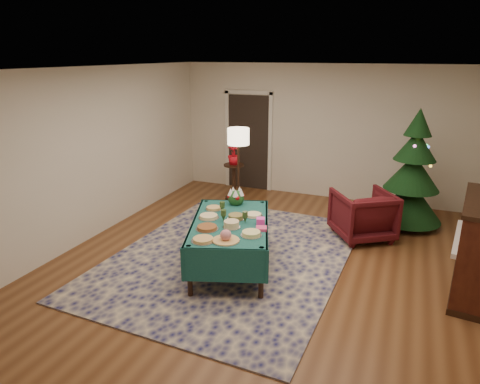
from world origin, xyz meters
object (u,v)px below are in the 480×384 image
at_px(potted_plant, 234,158).
at_px(christmas_tree, 412,175).
at_px(gift_box, 261,221).
at_px(side_table, 234,182).
at_px(floor_lamp, 238,142).
at_px(armchair, 363,212).
at_px(buffet_table, 230,230).

distance_m(potted_plant, christmas_tree, 3.37).
distance_m(gift_box, side_table, 3.14).
height_order(side_table, potted_plant, potted_plant).
relative_size(floor_lamp, side_table, 2.19).
height_order(floor_lamp, potted_plant, floor_lamp).
relative_size(floor_lamp, christmas_tree, 0.79).
relative_size(armchair, side_table, 1.19).
bearing_deg(gift_box, side_table, 119.38).
distance_m(gift_box, christmas_tree, 3.15).
bearing_deg(gift_box, christmas_tree, 54.40).
relative_size(armchair, christmas_tree, 0.43).
height_order(floor_lamp, side_table, floor_lamp).
bearing_deg(armchair, floor_lamp, -40.43).
height_order(side_table, christmas_tree, christmas_tree).
relative_size(gift_box, armchair, 0.13).
relative_size(buffet_table, side_table, 2.75).
relative_size(buffet_table, gift_box, 18.21).
relative_size(armchair, floor_lamp, 0.54).
height_order(buffet_table, gift_box, gift_box).
bearing_deg(potted_plant, armchair, -20.88).
height_order(gift_box, floor_lamp, floor_lamp).
relative_size(armchair, potted_plant, 2.00).
relative_size(floor_lamp, potted_plant, 3.69).
distance_m(buffet_table, christmas_tree, 3.47).
relative_size(gift_box, floor_lamp, 0.07).
xyz_separation_m(buffet_table, christmas_tree, (2.26, 2.60, 0.36)).
height_order(armchair, side_table, armchair).
relative_size(buffet_table, floor_lamp, 1.25).
relative_size(gift_box, side_table, 0.15).
relative_size(side_table, potted_plant, 1.68).
xyz_separation_m(buffet_table, gift_box, (0.43, 0.04, 0.18)).
bearing_deg(side_table, christmas_tree, -2.70).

